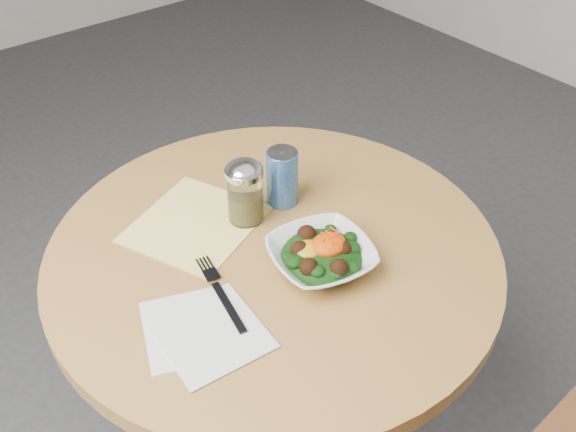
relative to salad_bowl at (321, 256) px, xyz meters
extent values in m
cylinder|color=black|center=(-0.03, 0.10, -0.42)|extent=(0.10, 0.10, 0.71)
cylinder|color=#BD8244|center=(-0.03, 0.10, -0.05)|extent=(0.90, 0.90, 0.04)
cube|color=yellow|center=(-0.12, 0.26, -0.03)|extent=(0.32, 0.31, 0.00)
cube|color=silver|center=(-0.27, 0.02, -0.03)|extent=(0.22, 0.22, 0.00)
cube|color=silver|center=(-0.26, -0.02, -0.02)|extent=(0.18, 0.18, 0.00)
imported|color=silver|center=(0.00, 0.00, 0.00)|extent=(0.23, 0.23, 0.05)
ellipsoid|color=black|center=(0.00, 0.00, 0.00)|extent=(0.16, 0.16, 0.06)
ellipsoid|color=#C88C14|center=(-0.02, 0.01, 0.02)|extent=(0.05, 0.05, 0.02)
ellipsoid|color=#EF3D05|center=(0.01, 0.00, 0.02)|extent=(0.07, 0.06, 0.03)
cube|color=black|center=(-0.20, 0.02, -0.02)|extent=(0.04, 0.13, 0.00)
cube|color=black|center=(-0.18, 0.12, -0.02)|extent=(0.04, 0.07, 0.00)
cylinder|color=silver|center=(-0.03, 0.20, 0.03)|extent=(0.07, 0.07, 0.11)
cylinder|color=#A2904B|center=(-0.03, 0.20, 0.01)|extent=(0.06, 0.06, 0.06)
cylinder|color=silver|center=(-0.03, 0.20, 0.09)|extent=(0.08, 0.08, 0.01)
ellipsoid|color=silver|center=(-0.03, 0.20, 0.10)|extent=(0.07, 0.07, 0.03)
cylinder|color=navy|center=(0.07, 0.20, 0.04)|extent=(0.07, 0.07, 0.12)
cylinder|color=#BBBBC2|center=(0.07, 0.20, 0.10)|extent=(0.06, 0.06, 0.00)
cube|color=#BBBBC2|center=(0.07, 0.21, 0.10)|extent=(0.01, 0.02, 0.00)
camera|label=1|loc=(-0.61, -0.65, 0.82)|focal=40.00mm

